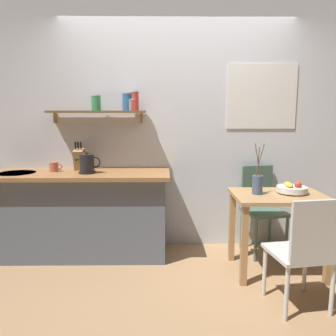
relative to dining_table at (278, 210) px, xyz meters
name	(u,v)px	position (x,y,z in m)	size (l,w,h in m)	color
ground_plane	(178,268)	(-0.92, 0.07, -0.60)	(14.00, 14.00, 0.00)	#A87F56
back_wall	(195,127)	(-0.72, 0.72, 0.75)	(6.80, 0.11, 2.70)	silver
kitchen_counter	(82,214)	(-1.92, 0.39, -0.15)	(1.83, 0.63, 0.90)	slate
wall_shelf	(113,107)	(-1.60, 0.57, 0.97)	(1.03, 0.20, 0.33)	brown
dining_table	(278,210)	(0.00, 0.00, 0.00)	(0.84, 0.61, 0.75)	tan
dining_chair_near	(305,249)	(-0.02, -0.64, -0.11)	(0.48, 0.46, 0.89)	silver
dining_chair_far	(261,204)	(-0.01, 0.49, -0.08)	(0.47, 0.47, 0.93)	#4C6B5B
fruit_bowl	(292,189)	(0.13, 0.04, 0.20)	(0.28, 0.28, 0.12)	silver
twig_vase	(257,184)	(-0.20, 0.01, 0.24)	(0.10, 0.10, 0.47)	#475675
electric_kettle	(87,164)	(-1.83, 0.32, 0.39)	(0.25, 0.17, 0.21)	black
knife_block	(79,159)	(-1.96, 0.51, 0.42)	(0.10, 0.17, 0.31)	tan
coffee_mug_by_sink	(54,167)	(-2.20, 0.43, 0.35)	(0.13, 0.09, 0.10)	#C6664C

